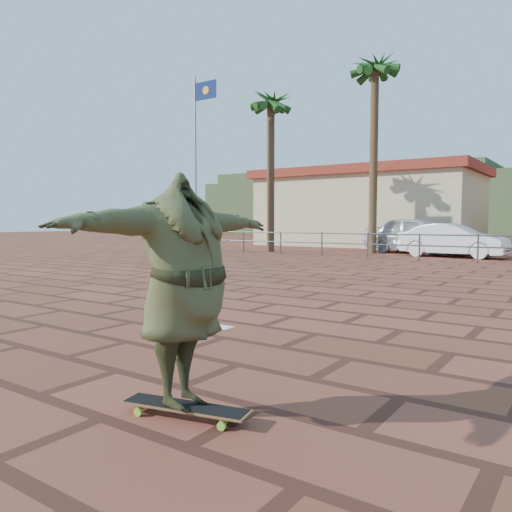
{
  "coord_description": "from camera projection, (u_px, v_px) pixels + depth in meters",
  "views": [
    {
      "loc": [
        5.46,
        -6.46,
        1.45
      ],
      "look_at": [
        0.21,
        1.13,
        0.8
      ],
      "focal_mm": 35.0,
      "sensor_mm": 36.0,
      "label": 1
    }
  ],
  "objects": [
    {
      "name": "hill_back",
      "position": [
        353.0,
        202.0,
        66.65
      ],
      "size": [
        35.0,
        14.0,
        8.0
      ],
      "primitive_type": "cube",
      "color": "#384C28",
      "rests_on": "ground"
    },
    {
      "name": "palm_far_left",
      "position": [
        271.0,
        106.0,
        23.35
      ],
      "size": [
        2.4,
        2.4,
        8.25
      ],
      "color": "brown",
      "rests_on": "ground"
    },
    {
      "name": "car_white",
      "position": [
        453.0,
        240.0,
        19.94
      ],
      "size": [
        4.21,
        1.73,
        1.36
      ],
      "primitive_type": "imported",
      "rotation": [
        0.0,
        0.0,
        1.5
      ],
      "color": "white",
      "rests_on": "ground"
    },
    {
      "name": "building_west",
      "position": [
        369.0,
        207.0,
        29.79
      ],
      "size": [
        12.6,
        7.6,
        4.5
      ],
      "color": "beige",
      "rests_on": "ground"
    },
    {
      "name": "ground",
      "position": [
        208.0,
        306.0,
        8.5
      ],
      "size": [
        120.0,
        120.0,
        0.0
      ],
      "primitive_type": "plane",
      "color": "brown",
      "rests_on": "ground"
    },
    {
      "name": "palm_left",
      "position": [
        375.0,
        73.0,
        21.95
      ],
      "size": [
        2.4,
        2.4,
        9.45
      ],
      "color": "brown",
      "rests_on": "ground"
    },
    {
      "name": "paint_stripe",
      "position": [
        191.0,
        322.0,
        7.12
      ],
      "size": [
        1.4,
        0.22,
        0.01
      ],
      "primitive_type": "cube",
      "color": "white",
      "rests_on": "ground"
    },
    {
      "name": "car_silver",
      "position": [
        419.0,
        235.0,
        22.26
      ],
      "size": [
        5.15,
        2.85,
        1.66
      ],
      "primitive_type": "imported",
      "rotation": [
        0.0,
        0.0,
        1.38
      ],
      "color": "#B9BDC1",
      "rests_on": "ground"
    },
    {
      "name": "guardrail",
      "position": [
        420.0,
        242.0,
        18.3
      ],
      "size": [
        24.06,
        0.06,
        1.0
      ],
      "color": "#47494F",
      "rests_on": "ground"
    },
    {
      "name": "skateboarder",
      "position": [
        184.0,
        290.0,
        3.6
      ],
      "size": [
        0.64,
        2.11,
        1.7
      ],
      "primitive_type": "imported",
      "rotation": [
        0.0,
        0.0,
        1.54
      ],
      "color": "#464A28",
      "rests_on": "longboard"
    },
    {
      "name": "flagpole",
      "position": [
        198.0,
        151.0,
        22.8
      ],
      "size": [
        1.3,
        0.1,
        8.0
      ],
      "color": "gray",
      "rests_on": "ground"
    },
    {
      "name": "longboard",
      "position": [
        185.0,
        407.0,
        3.66
      ],
      "size": [
        1.02,
        0.43,
        0.1
      ],
      "rotation": [
        0.0,
        0.0,
        0.23
      ],
      "color": "olive",
      "rests_on": "ground"
    }
  ]
}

